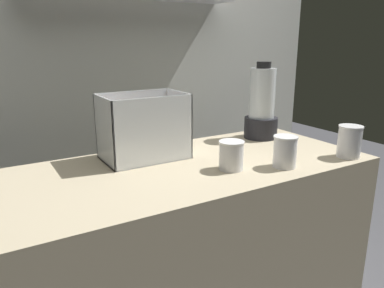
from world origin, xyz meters
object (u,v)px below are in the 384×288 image
juice_cup_carrot_far_left (231,157)px  blender_pitcher (262,108)px  carrot_display_bin (144,139)px  juice_cup_mango_left (285,153)px  juice_cup_pomegranate_middle (349,142)px

juice_cup_carrot_far_left → blender_pitcher: bearing=37.0°
carrot_display_bin → blender_pitcher: (0.62, 0.01, 0.07)m
carrot_display_bin → juice_cup_mango_left: carrot_display_bin is taller
blender_pitcher → juice_cup_carrot_far_left: 0.51m
blender_pitcher → juice_cup_carrot_far_left: (-0.40, -0.30, -0.10)m
juice_cup_carrot_far_left → juice_cup_pomegranate_middle: bearing=-13.7°
juice_cup_carrot_far_left → juice_cup_mango_left: 0.20m
juice_cup_carrot_far_left → juice_cup_mango_left: bearing=-23.0°
blender_pitcher → juice_cup_mango_left: size_ratio=3.06×
juice_cup_mango_left → blender_pitcher: bearing=60.9°
carrot_display_bin → juice_cup_mango_left: (0.40, -0.37, -0.03)m
blender_pitcher → juice_cup_pomegranate_middle: 0.44m
blender_pitcher → juice_cup_mango_left: blender_pitcher is taller
carrot_display_bin → juice_cup_carrot_far_left: size_ratio=3.04×
carrot_display_bin → blender_pitcher: size_ratio=0.89×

